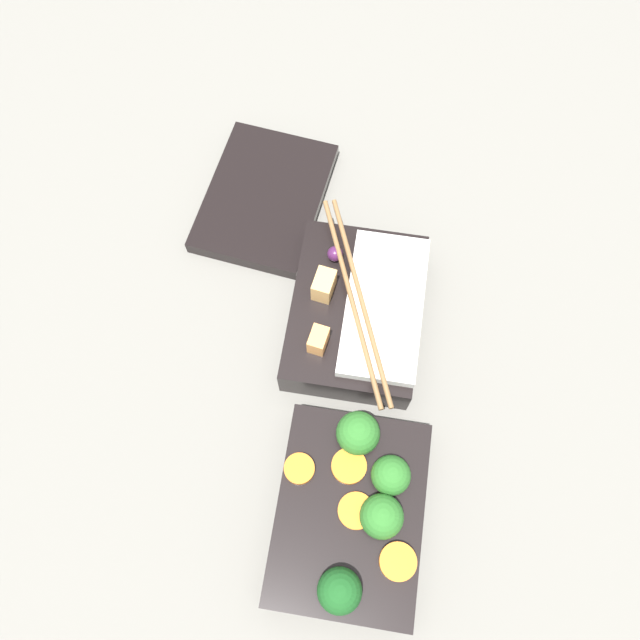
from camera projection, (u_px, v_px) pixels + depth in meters
ground_plane at (335, 410)px, 0.62m from camera, size 3.00×3.00×0.00m
bento_tray_vegetable at (352, 511)px, 0.56m from camera, size 0.17×0.13×0.07m
bento_tray_rice at (358, 311)px, 0.63m from camera, size 0.21×0.13×0.07m
bento_lid at (265, 198)px, 0.70m from camera, size 0.19×0.15×0.02m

